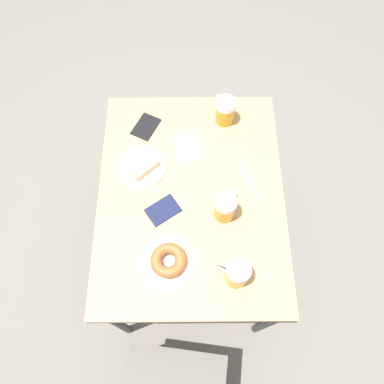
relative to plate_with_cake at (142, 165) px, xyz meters
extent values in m
plane|color=#666059|center=(-0.20, 0.12, -0.75)|extent=(8.00, 8.00, 0.00)
cube|color=tan|center=(-0.20, 0.12, -0.03)|extent=(0.75, 0.98, 0.03)
cylinder|color=black|center=(-0.54, -0.32, -0.40)|extent=(0.04, 0.04, 0.70)
cylinder|color=black|center=(0.13, -0.32, -0.40)|extent=(0.04, 0.04, 0.70)
cylinder|color=black|center=(-0.54, 0.57, -0.40)|extent=(0.04, 0.04, 0.70)
cylinder|color=black|center=(0.13, 0.57, -0.40)|extent=(0.04, 0.04, 0.70)
cylinder|color=#514C47|center=(-0.32, 0.74, -0.53)|extent=(0.03, 0.03, 0.43)
cylinder|color=#514C47|center=(0.02, 0.69, -0.53)|extent=(0.03, 0.03, 0.43)
cylinder|color=white|center=(0.00, 0.00, -0.01)|extent=(0.20, 0.20, 0.01)
cube|color=#D1B27F|center=(0.00, 0.00, 0.01)|extent=(0.15, 0.15, 0.03)
cylinder|color=white|center=(-0.12, 0.40, -0.01)|extent=(0.21, 0.21, 0.01)
torus|color=brown|center=(-0.12, 0.40, 0.02)|extent=(0.13, 0.13, 0.04)
cylinder|color=#C68C23|center=(-0.35, -0.24, 0.03)|extent=(0.08, 0.08, 0.10)
cylinder|color=white|center=(-0.35, -0.24, 0.10)|extent=(0.08, 0.08, 0.03)
torus|color=silver|center=(-0.33, -0.28, 0.05)|extent=(0.04, 0.08, 0.08)
cylinder|color=#C68C23|center=(-0.37, 0.46, 0.03)|extent=(0.08, 0.08, 0.10)
cylinder|color=white|center=(-0.37, 0.46, 0.10)|extent=(0.08, 0.08, 0.03)
torus|color=silver|center=(-0.32, 0.44, 0.05)|extent=(0.08, 0.04, 0.08)
cylinder|color=#C68C23|center=(-0.33, 0.21, 0.03)|extent=(0.08, 0.08, 0.10)
cylinder|color=white|center=(-0.33, 0.21, 0.10)|extent=(0.08, 0.08, 0.03)
torus|color=silver|center=(-0.35, 0.17, 0.05)|extent=(0.05, 0.08, 0.08)
cube|color=white|center=(-0.19, -0.10, -0.01)|extent=(0.13, 0.16, 0.00)
cube|color=silver|center=(-0.44, 0.06, -0.01)|extent=(0.09, 0.17, 0.00)
cube|color=black|center=(-0.01, -0.20, -0.01)|extent=(0.14, 0.15, 0.01)
cube|color=#141938|center=(-0.09, 0.20, -0.01)|extent=(0.15, 0.14, 0.01)
camera|label=1|loc=(-0.20, 0.76, 1.35)|focal=35.00mm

